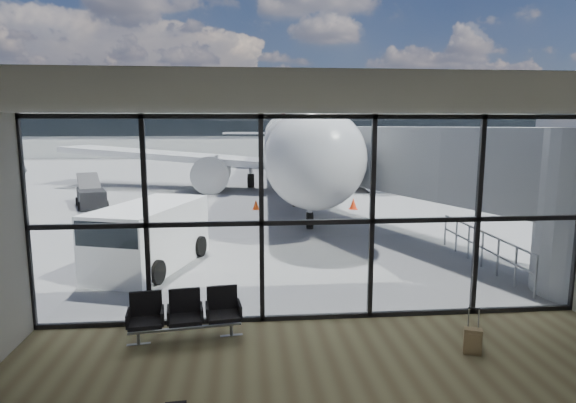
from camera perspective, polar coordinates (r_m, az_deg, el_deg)
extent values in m
plane|color=slate|center=(50.25, -3.48, 4.16)|extent=(220.00, 220.00, 0.00)
cube|color=silver|center=(6.25, 9.36, 11.09)|extent=(12.00, 8.00, 0.02)
cube|color=white|center=(10.36, 3.49, -2.18)|extent=(12.00, 0.04, 4.50)
cube|color=black|center=(11.00, 3.37, -13.44)|extent=(12.00, 0.12, 0.10)
cube|color=black|center=(10.37, 3.48, -2.45)|extent=(12.00, 0.12, 0.10)
cube|color=black|center=(10.17, 3.61, 10.02)|extent=(12.00, 0.12, 0.10)
cube|color=black|center=(11.17, -28.63, -2.47)|extent=(0.10, 0.12, 4.50)
cube|color=black|center=(10.45, -16.45, -2.45)|extent=(0.10, 0.12, 4.50)
cube|color=black|center=(10.25, -3.16, -2.30)|extent=(0.10, 0.12, 4.50)
cube|color=black|center=(10.61, 9.91, -2.03)|extent=(0.10, 0.12, 4.50)
cube|color=black|center=(11.47, 21.57, -1.71)|extent=(0.10, 0.12, 4.50)
cube|color=#939698|center=(19.09, 13.46, 5.00)|extent=(7.45, 14.81, 2.40)
cube|color=#939698|center=(25.31, 2.61, 6.17)|extent=(2.60, 2.20, 2.60)
cylinder|color=gray|center=(25.41, 0.78, 1.44)|extent=(0.20, 0.20, 1.80)
cylinder|color=gray|center=(25.63, 4.35, 1.48)|extent=(0.20, 0.20, 1.80)
cylinder|color=black|center=(25.60, 2.56, 0.01)|extent=(1.80, 0.56, 0.56)
cylinder|color=gray|center=(13.51, 27.27, -7.94)|extent=(0.06, 0.06, 1.10)
cylinder|color=gray|center=(14.25, 25.33, -6.96)|extent=(0.06, 0.06, 1.10)
cylinder|color=gray|center=(15.00, 23.59, -6.07)|extent=(0.06, 0.06, 1.10)
cylinder|color=gray|center=(15.76, 22.02, -5.26)|extent=(0.06, 0.06, 1.10)
cylinder|color=gray|center=(16.54, 20.60, -4.52)|extent=(0.06, 0.06, 1.10)
cylinder|color=gray|center=(17.34, 19.31, -3.84)|extent=(0.06, 0.06, 1.10)
cylinder|color=gray|center=(18.14, 18.14, -3.23)|extent=(0.06, 0.06, 1.10)
cylinder|color=gray|center=(15.65, 22.13, -3.37)|extent=(0.06, 5.40, 0.06)
cylinder|color=gray|center=(15.75, 22.03, -5.08)|extent=(0.06, 5.40, 0.06)
cube|color=#ABABA6|center=(72.06, -4.08, 8.81)|extent=(80.00, 12.00, 8.00)
cube|color=black|center=(65.96, -3.96, 8.79)|extent=(80.00, 0.20, 2.40)
cube|color=#ABABA6|center=(75.94, -23.81, 12.25)|extent=(10.00, 8.00, 3.00)
cube|color=#ABABA6|center=(74.80, 10.14, 12.54)|extent=(6.00, 6.00, 2.00)
cylinder|color=#382619|center=(90.23, -29.97, 6.11)|extent=(0.50, 0.50, 3.06)
sphere|color=black|center=(90.19, -30.16, 8.48)|extent=(5.61, 5.61, 5.61)
cylinder|color=#382619|center=(87.90, -26.40, 6.45)|extent=(0.50, 0.50, 3.42)
sphere|color=black|center=(87.88, -26.60, 9.16)|extent=(6.27, 6.27, 6.27)
cylinder|color=#382619|center=(85.95, -22.63, 6.41)|extent=(0.50, 0.50, 2.70)
sphere|color=black|center=(85.90, -22.77, 8.61)|extent=(4.95, 4.95, 4.95)
cylinder|color=#382619|center=(84.36, -18.72, 6.71)|extent=(0.50, 0.50, 3.06)
sphere|color=black|center=(84.32, -18.85, 9.25)|extent=(5.61, 5.61, 5.61)
cylinder|color=#382619|center=(83.18, -14.68, 6.99)|extent=(0.50, 0.50, 3.42)
sphere|color=black|center=(83.15, -14.79, 9.87)|extent=(6.27, 6.27, 6.27)
cube|color=gray|center=(10.13, -12.03, -14.48)|extent=(2.22, 0.37, 0.04)
cube|color=black|center=(10.08, -16.51, -13.60)|extent=(0.70, 0.66, 0.08)
cube|color=black|center=(10.25, -16.47, -11.63)|extent=(0.63, 0.15, 0.56)
cube|color=black|center=(10.06, -12.07, -13.48)|extent=(0.70, 0.66, 0.08)
cube|color=black|center=(10.23, -12.14, -11.51)|extent=(0.63, 0.15, 0.56)
cube|color=black|center=(10.09, -7.64, -13.28)|extent=(0.70, 0.66, 0.08)
cube|color=black|center=(10.26, -7.82, -11.33)|extent=(0.63, 0.15, 0.56)
cylinder|color=gray|center=(10.22, -17.30, -15.26)|extent=(0.06, 0.06, 0.25)
cylinder|color=gray|center=(10.22, -6.72, -14.89)|extent=(0.06, 0.06, 0.25)
cube|color=brown|center=(10.01, 21.03, -15.17)|extent=(0.37, 0.30, 0.48)
cube|color=brown|center=(9.91, 21.08, -15.43)|extent=(0.26, 0.14, 0.36)
cylinder|color=gray|center=(9.93, 20.61, -12.78)|extent=(0.02, 0.02, 0.40)
cylinder|color=gray|center=(9.94, 21.66, -12.81)|extent=(0.02, 0.02, 0.40)
cube|color=black|center=(9.86, 21.20, -11.73)|extent=(0.21, 0.11, 0.02)
cylinder|color=black|center=(10.18, 20.40, -16.16)|extent=(0.05, 0.06, 0.05)
cylinder|color=black|center=(10.19, 21.45, -16.18)|extent=(0.05, 0.06, 0.05)
cylinder|color=silver|center=(32.74, 0.50, 6.91)|extent=(5.13, 30.56, 3.75)
sphere|color=silver|center=(17.59, 3.25, 5.05)|extent=(3.75, 3.75, 3.75)
cone|color=silver|center=(50.45, -0.62, 8.00)|extent=(4.02, 6.25, 3.75)
cube|color=black|center=(18.17, 3.07, 6.78)|extent=(2.28, 1.32, 0.51)
cube|color=silver|center=(34.43, -14.14, 5.30)|extent=(15.45, 8.58, 1.20)
cylinder|color=black|center=(31.99, -8.89, 3.38)|extent=(2.28, 3.54, 2.13)
cube|color=silver|center=(49.93, -4.36, 8.08)|extent=(5.86, 3.17, 0.18)
cube|color=silver|center=(35.32, 14.57, 5.37)|extent=(15.58, 7.36, 1.20)
cylinder|color=black|center=(32.58, 9.91, 3.45)|extent=(2.28, 3.54, 2.13)
cube|color=silver|center=(50.17, 3.14, 8.10)|extent=(5.80, 2.71, 0.18)
cube|color=#4C0A18|center=(50.50, -0.63, 11.80)|extent=(0.48, 3.86, 6.08)
cylinder|color=gray|center=(19.89, 2.59, -1.26)|extent=(0.20, 0.20, 1.42)
cylinder|color=black|center=(19.96, 2.59, -2.26)|extent=(0.29, 0.72, 0.71)
cylinder|color=black|center=(33.41, -4.42, 2.47)|extent=(0.50, 0.99, 0.97)
cylinder|color=black|center=(33.71, 5.28, 2.52)|extent=(0.50, 0.99, 0.97)
cube|color=white|center=(15.13, -16.04, -3.93)|extent=(3.21, 4.80, 1.92)
cube|color=black|center=(13.65, -19.45, -3.21)|extent=(2.09, 1.67, 0.67)
cylinder|color=black|center=(14.60, -22.01, -7.23)|extent=(0.44, 0.71, 0.67)
cylinder|color=black|center=(13.61, -15.31, -8.05)|extent=(0.44, 0.71, 0.67)
cylinder|color=black|center=(16.95, -16.43, -4.73)|extent=(0.44, 0.71, 0.67)
cylinder|color=black|center=(16.11, -10.44, -5.22)|extent=(0.44, 0.71, 0.67)
cube|color=black|center=(27.18, -22.26, 0.40)|extent=(2.17, 2.99, 0.91)
cube|color=black|center=(28.17, -22.52, 2.07)|extent=(1.84, 2.50, 0.93)
cylinder|color=black|center=(26.28, -23.44, -0.54)|extent=(0.33, 0.49, 0.45)
cylinder|color=black|center=(26.38, -20.69, -0.35)|extent=(0.33, 0.49, 0.45)
cylinder|color=black|center=(28.07, -23.66, 0.01)|extent=(0.33, 0.49, 0.45)
cylinder|color=black|center=(28.16, -21.09, 0.19)|extent=(0.33, 0.49, 0.45)
cylinder|color=black|center=(25.02, -29.20, -1.44)|extent=(0.23, 0.44, 0.42)
cube|color=orange|center=(21.86, -11.28, -2.33)|extent=(0.48, 0.48, 0.03)
cone|color=orange|center=(21.80, -11.31, -1.49)|extent=(0.46, 0.46, 0.69)
cube|color=#FF340D|center=(24.88, 7.72, -0.87)|extent=(0.41, 0.41, 0.03)
cone|color=#FF340D|center=(24.84, 7.74, -0.25)|extent=(0.39, 0.39, 0.58)
cube|color=#FF490D|center=(24.63, -3.82, -0.91)|extent=(0.36, 0.36, 0.03)
cone|color=#FF490D|center=(24.59, -3.82, -0.36)|extent=(0.34, 0.34, 0.51)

